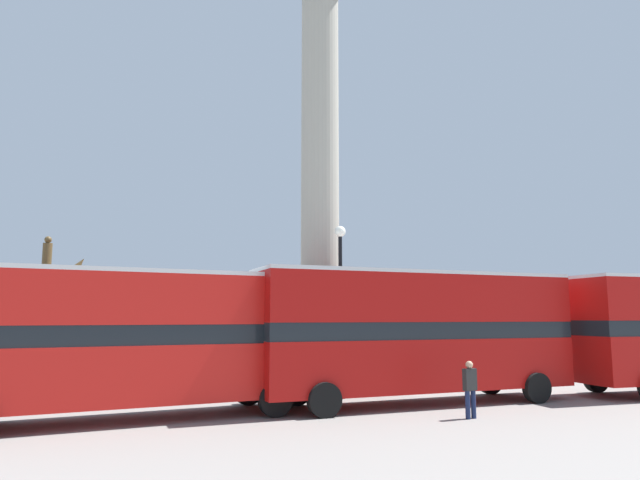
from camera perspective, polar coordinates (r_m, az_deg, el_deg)
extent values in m
plane|color=gray|center=(23.50, 0.00, -14.69)|extent=(200.00, 200.00, 0.00)
cube|color=#A39E8E|center=(23.45, 0.00, -13.43)|extent=(4.62, 4.62, 1.04)
cube|color=#A39E8E|center=(23.37, 0.00, -10.90)|extent=(3.33, 3.33, 1.04)
cube|color=#A39E8E|center=(23.33, 0.00, -8.36)|extent=(2.03, 2.03, 1.04)
cylinder|color=#A39E8E|center=(24.44, 0.00, 9.59)|extent=(1.59, 1.59, 14.03)
cube|color=red|center=(17.29, -18.05, -12.50)|extent=(10.99, 3.54, 1.60)
cube|color=black|center=(17.23, -17.90, -8.94)|extent=(10.98, 3.49, 0.55)
cube|color=red|center=(17.23, -17.77, -5.70)|extent=(10.99, 3.54, 1.40)
cube|color=silver|center=(17.27, -17.66, -3.17)|extent=(10.99, 3.54, 0.12)
cylinder|color=black|center=(19.44, -7.19, -14.61)|extent=(1.02, 0.40, 1.00)
cylinder|color=black|center=(17.12, -4.47, -15.59)|extent=(1.02, 0.40, 1.00)
cylinder|color=black|center=(24.86, 25.89, -12.39)|extent=(1.01, 0.35, 1.00)
cube|color=#A80F0C|center=(19.66, 9.74, -12.07)|extent=(11.04, 2.76, 1.65)
cube|color=black|center=(19.60, 9.67, -8.86)|extent=(11.04, 2.71, 0.55)
cube|color=#A80F0C|center=(19.61, 9.60, -5.80)|extent=(11.04, 2.76, 1.54)
cube|color=silver|center=(19.65, 9.54, -3.38)|extent=(11.04, 2.76, 0.12)
cylinder|color=black|center=(22.91, 16.64, -13.30)|extent=(1.01, 0.33, 1.00)
cylinder|color=black|center=(21.03, 20.86, -13.65)|extent=(1.01, 0.33, 1.00)
cylinder|color=black|center=(19.23, -2.37, -14.74)|extent=(1.01, 0.33, 1.00)
cylinder|color=black|center=(16.95, 0.44, -15.69)|extent=(1.01, 0.33, 1.00)
cube|color=#A39E8E|center=(25.13, -26.16, -10.34)|extent=(3.90, 2.87, 2.73)
ellipsoid|color=brown|center=(25.13, -25.75, -3.54)|extent=(2.34, 1.17, 1.07)
cone|color=brown|center=(25.13, -23.18, -2.58)|extent=(1.06, 0.64, 1.13)
cylinder|color=brown|center=(25.21, -25.62, -1.30)|extent=(0.36, 0.36, 0.90)
sphere|color=brown|center=(25.28, -25.54, 0.03)|extent=(0.28, 0.28, 0.28)
cylinder|color=brown|center=(25.35, -24.20, -6.10)|extent=(0.20, 0.20, 1.09)
cylinder|color=brown|center=(24.76, -24.24, -6.08)|extent=(0.20, 0.20, 1.09)
cylinder|color=brown|center=(25.44, -27.52, -5.91)|extent=(0.20, 0.20, 1.09)
cylinder|color=brown|center=(24.85, -27.63, -5.88)|extent=(0.20, 0.20, 1.09)
cylinder|color=black|center=(20.85, 2.11, -15.02)|extent=(0.31, 0.31, 0.40)
cylinder|color=black|center=(20.68, 2.07, -7.63)|extent=(0.14, 0.14, 5.76)
sphere|color=white|center=(20.91, 2.03, 0.85)|extent=(0.41, 0.41, 0.41)
cylinder|color=#192347|center=(17.28, 14.56, -15.67)|extent=(0.14, 0.14, 0.78)
cylinder|color=#192347|center=(17.44, 15.09, -15.58)|extent=(0.14, 0.14, 0.78)
cube|color=black|center=(17.27, 14.75, -13.34)|extent=(0.45, 0.25, 0.62)
sphere|color=tan|center=(17.24, 14.70, -11.97)|extent=(0.21, 0.21, 0.21)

